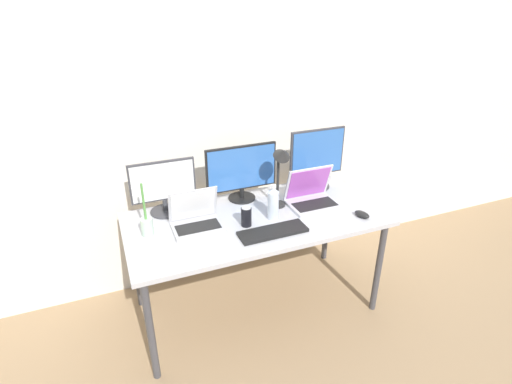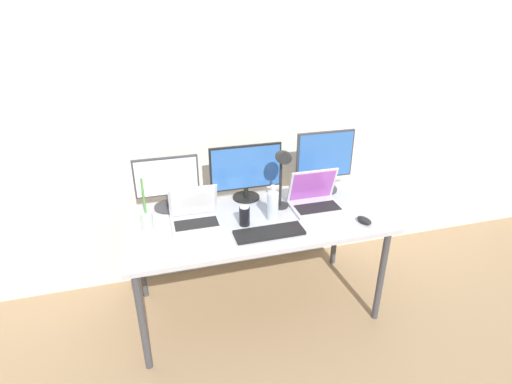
% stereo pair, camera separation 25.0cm
% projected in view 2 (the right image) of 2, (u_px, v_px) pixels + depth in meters
% --- Properties ---
extents(ground_plane, '(16.00, 16.00, 0.00)m').
position_uv_depth(ground_plane, '(256.00, 306.00, 2.90)').
color(ground_plane, '#9E7F5B').
extents(wall_back, '(7.00, 0.08, 2.60)m').
position_uv_depth(wall_back, '(234.00, 109.00, 2.84)').
color(wall_back, silver).
rests_on(wall_back, ground).
extents(work_desk, '(1.66, 0.79, 0.74)m').
position_uv_depth(work_desk, '(256.00, 225.00, 2.60)').
color(work_desk, '#424247').
rests_on(work_desk, ground).
extents(monitor_left, '(0.42, 0.20, 0.36)m').
position_uv_depth(monitor_left, '(167.00, 182.00, 2.61)').
color(monitor_left, '#38383D').
rests_on(monitor_left, work_desk).
extents(monitor_center, '(0.50, 0.19, 0.39)m').
position_uv_depth(monitor_center, '(246.00, 171.00, 2.73)').
color(monitor_center, black).
rests_on(monitor_center, work_desk).
extents(monitor_right, '(0.43, 0.22, 0.45)m').
position_uv_depth(monitor_right, '(325.00, 160.00, 2.85)').
color(monitor_right, '#38383D').
rests_on(monitor_right, work_desk).
extents(laptop_silver, '(0.30, 0.23, 0.24)m').
position_uv_depth(laptop_silver, '(195.00, 215.00, 2.49)').
color(laptop_silver, '#B7B7BC').
rests_on(laptop_silver, work_desk).
extents(laptop_secondary, '(0.33, 0.25, 0.26)m').
position_uv_depth(laptop_secondary, '(315.00, 199.00, 2.68)').
color(laptop_secondary, silver).
rests_on(laptop_secondary, work_desk).
extents(keyboard_main, '(0.42, 0.14, 0.02)m').
position_uv_depth(keyboard_main, '(269.00, 233.00, 2.39)').
color(keyboard_main, black).
rests_on(keyboard_main, work_desk).
extents(mouse_by_keyboard, '(0.09, 0.12, 0.04)m').
position_uv_depth(mouse_by_keyboard, '(364.00, 220.00, 2.50)').
color(mouse_by_keyboard, black).
rests_on(mouse_by_keyboard, work_desk).
extents(water_bottle, '(0.07, 0.07, 0.24)m').
position_uv_depth(water_bottle, '(273.00, 204.00, 2.51)').
color(water_bottle, silver).
rests_on(water_bottle, work_desk).
extents(soda_can_near_keyboard, '(0.07, 0.07, 0.13)m').
position_uv_depth(soda_can_near_keyboard, '(244.00, 216.00, 2.46)').
color(soda_can_near_keyboard, black).
rests_on(soda_can_near_keyboard, work_desk).
extents(bamboo_vase, '(0.07, 0.07, 0.33)m').
position_uv_depth(bamboo_vase, '(147.00, 219.00, 2.43)').
color(bamboo_vase, '#B2D1B7').
rests_on(bamboo_vase, work_desk).
extents(desk_lamp, '(0.11, 0.18, 0.45)m').
position_uv_depth(desk_lamp, '(283.00, 167.00, 2.54)').
color(desk_lamp, black).
rests_on(desk_lamp, work_desk).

